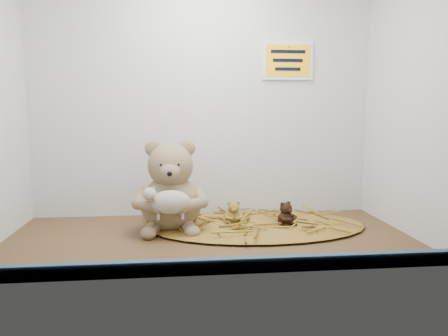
{
  "coord_description": "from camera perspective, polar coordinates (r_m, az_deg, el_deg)",
  "views": [
    {
      "loc": [
        -9.32,
        -125.68,
        37.79
      ],
      "look_at": [
        4.48,
        3.01,
        20.39
      ],
      "focal_mm": 35.0,
      "sensor_mm": 36.0,
      "label": 1
    }
  ],
  "objects": [
    {
      "name": "wall_sign",
      "position": [
        1.61,
        8.3,
        13.72
      ],
      "size": [
        16.0,
        1.2,
        11.0
      ],
      "primitive_type": "cube",
      "color": "yellow",
      "rests_on": "back_wall"
    },
    {
      "name": "straw_bed",
      "position": [
        1.42,
        4.63,
        -7.52
      ],
      "size": [
        69.13,
        40.14,
        1.34
      ],
      "primitive_type": "ellipsoid",
      "color": "brown",
      "rests_on": "shelf_floor"
    },
    {
      "name": "toy_lamb",
      "position": [
        1.28,
        -7.01,
        -4.46
      ],
      "size": [
        15.22,
        9.29,
        9.83
      ],
      "primitive_type": null,
      "color": "#BEB6AB",
      "rests_on": "main_teddy"
    },
    {
      "name": "front_rail",
      "position": [
        1.04,
        -0.6,
        -12.64
      ],
      "size": [
        119.28,
        2.2,
        3.6
      ],
      "primitive_type": "cube",
      "color": "#324D60",
      "rests_on": "shelf_floor"
    },
    {
      "name": "main_teddy",
      "position": [
        1.38,
        -6.97,
        -2.23
      ],
      "size": [
        23.29,
        24.56,
        28.55
      ],
      "primitive_type": null,
      "rotation": [
        0.0,
        0.0,
        -0.01
      ],
      "color": "#94865B",
      "rests_on": "shelf_floor"
    },
    {
      "name": "mini_teddy_brown",
      "position": [
        1.41,
        8.05,
        -5.79
      ],
      "size": [
        8.83,
        8.93,
        7.73
      ],
      "primitive_type": null,
      "rotation": [
        0.0,
        0.0,
        0.59
      ],
      "color": "black",
      "rests_on": "straw_bed"
    },
    {
      "name": "mini_teddy_tan",
      "position": [
        1.41,
        1.26,
        -5.74
      ],
      "size": [
        6.28,
        6.6,
        7.44
      ],
      "primitive_type": null,
      "rotation": [
        0.0,
        0.0,
        -0.05
      ],
      "color": "olive",
      "rests_on": "straw_bed"
    },
    {
      "name": "alcove_shell",
      "position": [
        1.35,
        -2.2,
        10.71
      ],
      "size": [
        120.4,
        60.2,
        90.4
      ],
      "color": "#3F2816",
      "rests_on": "ground"
    }
  ]
}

